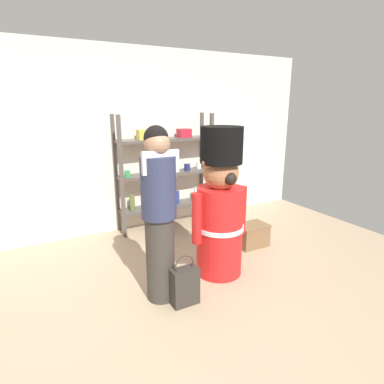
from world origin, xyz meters
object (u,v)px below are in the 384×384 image
shopping_bag (185,286)px  display_crate (252,235)px  teddy_bear_guard (220,208)px  person_shopper (159,212)px  merchandise_shelf (165,171)px

shopping_bag → display_crate: shopping_bag is taller
display_crate → teddy_bear_guard: bearing=-153.9°
teddy_bear_guard → person_shopper: (-0.76, -0.14, 0.12)m
merchandise_shelf → shopping_bag: size_ratio=3.40×
merchandise_shelf → shopping_bag: merchandise_shelf is taller
teddy_bear_guard → shopping_bag: 0.90m
person_shopper → display_crate: (1.53, 0.51, -0.73)m
person_shopper → shopping_bag: bearing=-54.0°
person_shopper → shopping_bag: 0.74m
person_shopper → shopping_bag: (0.15, -0.21, -0.69)m
merchandise_shelf → person_shopper: 1.96m
merchandise_shelf → teddy_bear_guard: merchandise_shelf is taller
merchandise_shelf → display_crate: 1.58m
merchandise_shelf → shopping_bag: (-0.70, -1.97, -0.66)m
merchandise_shelf → teddy_bear_guard: bearing=-93.3°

